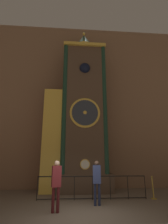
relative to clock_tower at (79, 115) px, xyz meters
name	(u,v)px	position (x,y,z in m)	size (l,w,h in m)	color
ground_plane	(81,218)	(-0.11, -4.60, -4.70)	(28.00, 28.00, 0.00)	brown
cathedral_back_wall	(76,100)	(-0.20, 1.32, 1.51)	(24.00, 0.32, 12.43)	#846047
clock_tower	(79,115)	(0.00, 0.00, 0.00)	(4.25, 1.81, 11.15)	brown
railing_fence	(92,186)	(0.60, -2.00, -4.09)	(5.35, 0.05, 1.09)	black
visitor_near	(56,181)	(-1.03, -4.00, -3.60)	(0.39, 0.30, 1.83)	#461518
visitor_far	(97,178)	(0.66, -3.12, -3.61)	(0.37, 0.27, 1.82)	#1B213A
stanchion_post	(153,191)	(3.62, -2.07, -4.35)	(0.28, 0.28, 1.07)	#B28E33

